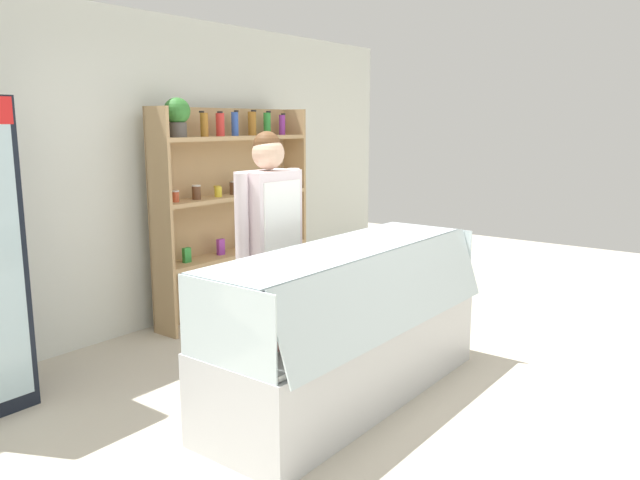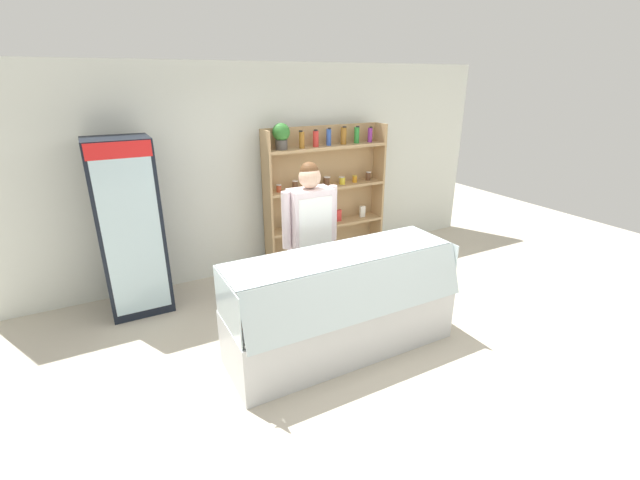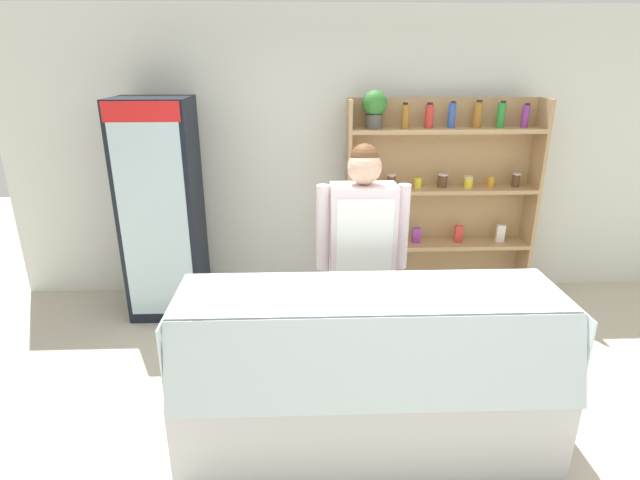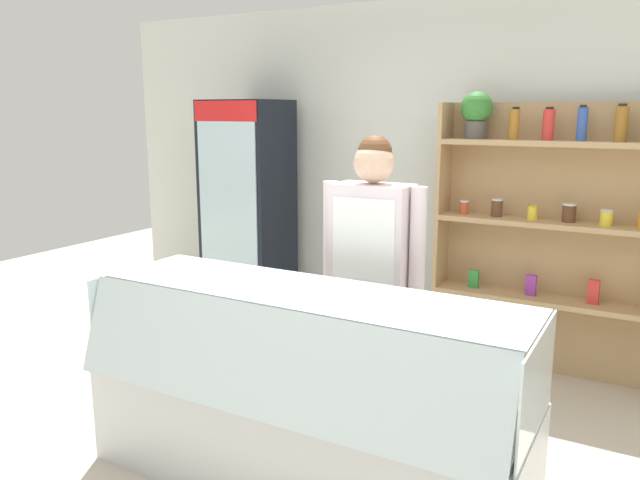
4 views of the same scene
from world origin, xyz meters
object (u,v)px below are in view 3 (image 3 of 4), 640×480
at_px(shelving_unit, 435,189).
at_px(drinks_fridge, 162,211).
at_px(deli_display_case, 366,398).
at_px(shop_clerk, 362,245).

bearing_deg(shelving_unit, drinks_fridge, -175.76).
xyz_separation_m(drinks_fridge, shelving_unit, (2.48, 0.18, 0.13)).
height_order(drinks_fridge, deli_display_case, drinks_fridge).
distance_m(drinks_fridge, shop_clerk, 1.98).
distance_m(drinks_fridge, deli_display_case, 2.50).
height_order(shelving_unit, deli_display_case, shelving_unit).
bearing_deg(shelving_unit, shop_clerk, -123.21).
xyz_separation_m(drinks_fridge, deli_display_case, (1.61, -1.79, -0.66)).
distance_m(drinks_fridge, shelving_unit, 2.49).
height_order(drinks_fridge, shop_clerk, drinks_fridge).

